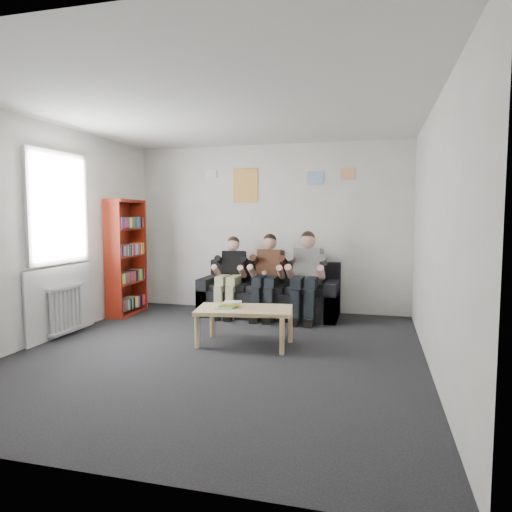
{
  "coord_description": "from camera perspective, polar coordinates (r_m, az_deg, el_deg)",
  "views": [
    {
      "loc": [
        1.69,
        -4.78,
        1.55
      ],
      "look_at": [
        0.09,
        1.3,
        0.99
      ],
      "focal_mm": 32.0,
      "sensor_mm": 36.0,
      "label": 1
    }
  ],
  "objects": [
    {
      "name": "room_shell",
      "position": [
        5.08,
        -4.73,
        2.78
      ],
      "size": [
        5.0,
        5.0,
        5.0
      ],
      "color": "black",
      "rests_on": "ground"
    },
    {
      "name": "sofa",
      "position": [
        7.17,
        1.77,
        -5.04
      ],
      "size": [
        2.12,
        0.87,
        0.82
      ],
      "color": "black",
      "rests_on": "ground"
    },
    {
      "name": "bookshelf",
      "position": [
        7.44,
        -15.87,
        -0.16
      ],
      "size": [
        0.27,
        0.81,
        1.8
      ],
      "rotation": [
        0.0,
        0.0,
        0.07
      ],
      "color": "maroon",
      "rests_on": "ground"
    },
    {
      "name": "coffee_table",
      "position": [
        5.48,
        -1.44,
        -7.08
      ],
      "size": [
        1.13,
        0.62,
        0.45
      ],
      "rotation": [
        0.0,
        0.0,
        0.15
      ],
      "color": "tan",
      "rests_on": "ground"
    },
    {
      "name": "game_cases",
      "position": [
        5.52,
        -3.4,
        -6.1
      ],
      "size": [
        0.27,
        0.25,
        0.07
      ],
      "rotation": [
        0.0,
        0.0,
        0.03
      ],
      "color": "silver",
      "rests_on": "coffee_table"
    },
    {
      "name": "person_left",
      "position": [
        7.09,
        -3.24,
        -2.51
      ],
      "size": [
        0.36,
        0.78,
        1.23
      ],
      "rotation": [
        0.0,
        0.0,
        0.13
      ],
      "color": "black",
      "rests_on": "sofa"
    },
    {
      "name": "person_middle",
      "position": [
        6.93,
        1.41,
        -2.54
      ],
      "size": [
        0.39,
        0.83,
        1.27
      ],
      "rotation": [
        0.0,
        0.0,
        -0.11
      ],
      "color": "#4B2719",
      "rests_on": "sofa"
    },
    {
      "name": "person_right",
      "position": [
        6.81,
        6.25,
        -2.55
      ],
      "size": [
        0.41,
        0.88,
        1.32
      ],
      "rotation": [
        0.0,
        0.0,
        -0.14
      ],
      "color": "silver",
      "rests_on": "sofa"
    },
    {
      "name": "radiator",
      "position": [
        6.4,
        -22.6,
        -6.14
      ],
      "size": [
        0.1,
        0.64,
        0.6
      ],
      "color": "silver",
      "rests_on": "ground"
    },
    {
      "name": "window",
      "position": [
        6.36,
        -23.34,
        -0.06
      ],
      "size": [
        0.05,
        1.3,
        2.36
      ],
      "color": "white",
      "rests_on": "room_shell"
    },
    {
      "name": "poster_large",
      "position": [
        7.58,
        -1.32,
        8.83
      ],
      "size": [
        0.42,
        0.01,
        0.55
      ],
      "primitive_type": "cube",
      "color": "#DECF4E",
      "rests_on": "room_shell"
    },
    {
      "name": "poster_blue",
      "position": [
        7.36,
        7.45,
        9.68
      ],
      "size": [
        0.25,
        0.01,
        0.2
      ],
      "primitive_type": "cube",
      "color": "#4189DD",
      "rests_on": "room_shell"
    },
    {
      "name": "poster_pink",
      "position": [
        7.31,
        11.4,
        10.05
      ],
      "size": [
        0.22,
        0.01,
        0.18
      ],
      "primitive_type": "cube",
      "color": "#E24691",
      "rests_on": "room_shell"
    },
    {
      "name": "poster_sign",
      "position": [
        7.78,
        -5.64,
        10.18
      ],
      "size": [
        0.2,
        0.01,
        0.14
      ],
      "primitive_type": "cube",
      "color": "white",
      "rests_on": "room_shell"
    }
  ]
}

